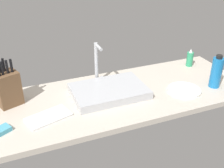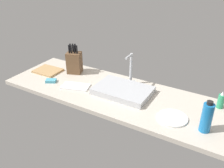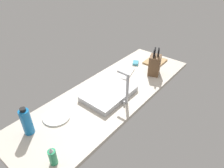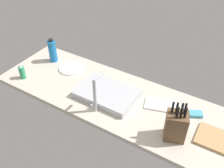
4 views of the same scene
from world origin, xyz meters
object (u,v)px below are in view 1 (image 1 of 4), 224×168
Objects in this scene: knife_block at (8,88)px; sink_basin at (109,91)px; dish_sponge at (1,130)px; water_bottle at (216,72)px; faucet at (97,61)px; dish_towel at (49,117)px; dinner_plate at (184,90)px; soap_bottle at (190,59)px.

sink_basin is at bearing -30.98° from knife_block.
knife_block is 28.96cm from dish_sponge.
knife_block reaches higher than water_bottle.
dish_sponge is (-63.03, -31.91, -14.86)cm from faucet.
knife_block reaches higher than dish_towel.
dish_towel is (18.20, -22.92, -10.07)cm from knife_block.
knife_block reaches higher than dish_sponge.
knife_block reaches higher than dinner_plate.
water_bottle reaches higher than dish_sponge.
faucet is at bearing -14.38° from knife_block.
dish_sponge is at bearing -166.78° from soap_bottle.
faucet is 3.15× the size of dish_sponge.
faucet is at bearing 36.32° from dish_towel.
knife_block is at bearing -177.54° from soap_bottle.
dish_sponge is (-132.82, 1.20, -9.16)cm from water_bottle.
dish_sponge is at bearing -166.95° from sink_basin.
sink_basin reaches higher than dinner_plate.
faucet reaches higher than dish_towel.
dish_sponge is at bearing 179.48° from water_bottle.
knife_block is at bearing 76.42° from dish_sponge.
knife_block is 30.95cm from dish_towel.
knife_block is (-58.30, 11.60, 8.22)cm from sink_basin.
faucet is at bearing 147.26° from dinner_plate.
sink_basin reaches higher than dish_towel.
sink_basin is at bearing 15.77° from dish_towel.
dinner_plate is 2.36× the size of dish_sponge.
soap_bottle is 34.00cm from water_bottle.
dinner_plate is 86.51cm from dish_towel.
faucet is 1.28× the size of water_bottle.
water_bottle is at bearing -13.39° from sink_basin.
faucet is 59.19cm from dinner_plate.
dinner_plate is 111.10cm from dish_sponge.
knife_block is 2.07× the size of soap_bottle.
soap_bottle reaches higher than sink_basin.
water_bottle reaches higher than dinner_plate.
soap_bottle is 116.18cm from dish_towel.
dish_sponge is (-64.72, -15.00, -1.25)cm from sink_basin.
soap_bottle is at bearing 0.25° from faucet.
faucet reaches higher than dinner_plate.
water_bottle is 108.75cm from dish_towel.
faucet is 77.46cm from water_bottle.
sink_basin is at bearing 163.20° from dinner_plate.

